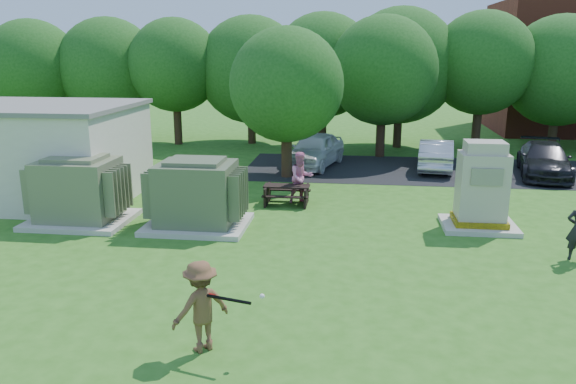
# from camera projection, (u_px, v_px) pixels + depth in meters

# --- Properties ---
(ground) EXTENTS (120.00, 120.00, 0.00)m
(ground) POSITION_uv_depth(u_px,v_px,m) (265.00, 295.00, 12.23)
(ground) COLOR #2D6619
(ground) RESTS_ON ground
(parking_strip) EXTENTS (20.00, 6.00, 0.01)m
(parking_strip) POSITION_uv_depth(u_px,v_px,m) (475.00, 171.00, 24.35)
(parking_strip) COLOR #232326
(parking_strip) RESTS_ON ground
(transformer_left) EXTENTS (3.00, 2.40, 2.07)m
(transformer_left) POSITION_uv_depth(u_px,v_px,m) (79.00, 192.00, 17.09)
(transformer_left) COLOR beige
(transformer_left) RESTS_ON ground
(transformer_right) EXTENTS (3.00, 2.40, 2.07)m
(transformer_right) POSITION_uv_depth(u_px,v_px,m) (197.00, 196.00, 16.65)
(transformer_right) COLOR beige
(transformer_right) RESTS_ON ground
(generator_cabinet) EXTENTS (2.15, 1.76, 2.61)m
(generator_cabinet) POSITION_uv_depth(u_px,v_px,m) (481.00, 191.00, 16.51)
(generator_cabinet) COLOR beige
(generator_cabinet) RESTS_ON ground
(picnic_table) EXTENTS (1.56, 1.17, 0.67)m
(picnic_table) POSITION_uv_depth(u_px,v_px,m) (287.00, 192.00, 19.21)
(picnic_table) COLOR black
(picnic_table) RESTS_ON ground
(batter) EXTENTS (1.22, 1.19, 1.68)m
(batter) POSITION_uv_depth(u_px,v_px,m) (201.00, 306.00, 9.84)
(batter) COLOR brown
(batter) RESTS_ON ground
(person_at_picnic) EXTENTS (1.09, 1.01, 1.79)m
(person_at_picnic) POSITION_uv_depth(u_px,v_px,m) (301.00, 178.00, 19.29)
(person_at_picnic) COLOR pink
(person_at_picnic) RESTS_ON ground
(car_white) EXTENTS (2.83, 4.73, 1.51)m
(car_white) POSITION_uv_depth(u_px,v_px,m) (315.00, 150.00, 25.26)
(car_white) COLOR white
(car_white) RESTS_ON ground
(car_silver_a) EXTENTS (1.94, 4.21, 1.34)m
(car_silver_a) POSITION_uv_depth(u_px,v_px,m) (436.00, 155.00, 24.59)
(car_silver_a) COLOR #B7B7BC
(car_silver_a) RESTS_ON ground
(car_dark) EXTENTS (2.75, 4.99, 1.37)m
(car_dark) POSITION_uv_depth(u_px,v_px,m) (544.00, 160.00, 23.38)
(car_dark) COLOR black
(car_dark) RESTS_ON ground
(batting_equipment) EXTENTS (1.09, 0.32, 0.11)m
(batting_equipment) POSITION_uv_depth(u_px,v_px,m) (230.00, 298.00, 9.56)
(batting_equipment) COLOR black
(batting_equipment) RESTS_ON ground
(tree_row) EXTENTS (41.30, 13.30, 7.30)m
(tree_row) POSITION_uv_depth(u_px,v_px,m) (357.00, 69.00, 28.75)
(tree_row) COLOR #47301E
(tree_row) RESTS_ON ground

